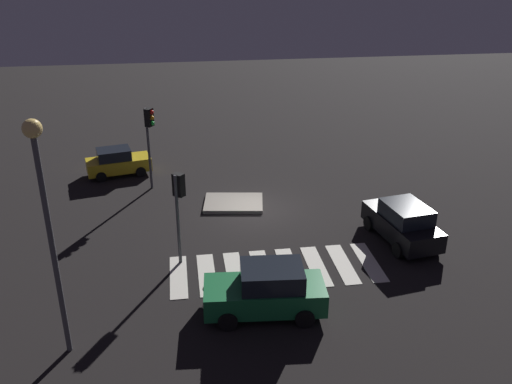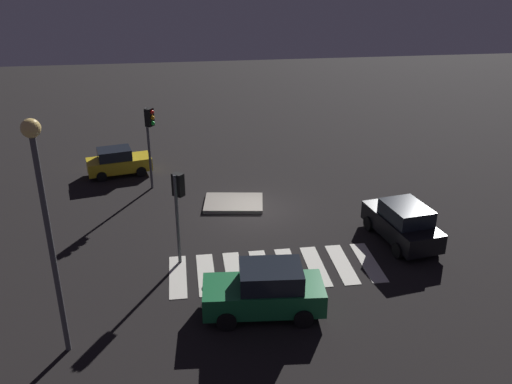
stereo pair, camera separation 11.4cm
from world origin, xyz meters
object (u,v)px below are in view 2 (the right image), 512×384
(car_yellow, at_px, (118,162))
(car_green, at_px, (265,291))
(traffic_light_south, at_px, (178,196))
(car_black, at_px, (402,223))
(traffic_island, at_px, (234,203))
(traffic_light_west, at_px, (150,129))
(street_lamp, at_px, (44,203))

(car_yellow, bearing_deg, car_green, -78.46)
(car_yellow, bearing_deg, traffic_light_south, -83.86)
(car_black, height_order, traffic_light_south, traffic_light_south)
(car_black, xyz_separation_m, traffic_light_south, (-9.90, -0.39, 2.13))
(car_yellow, height_order, car_green, car_green)
(traffic_island, height_order, car_yellow, car_yellow)
(car_yellow, height_order, traffic_light_south, traffic_light_south)
(car_black, relative_size, car_yellow, 1.16)
(traffic_light_west, bearing_deg, street_lamp, -66.54)
(car_yellow, height_order, street_lamp, street_lamp)
(traffic_light_south, relative_size, traffic_light_west, 0.88)
(car_black, bearing_deg, traffic_light_west, 46.50)
(traffic_light_west, bearing_deg, traffic_island, 0.78)
(traffic_island, relative_size, traffic_light_west, 0.72)
(car_yellow, distance_m, traffic_light_west, 4.14)
(car_yellow, bearing_deg, car_black, -49.19)
(traffic_island, distance_m, traffic_light_south, 6.67)
(car_yellow, xyz_separation_m, traffic_light_west, (2.10, -2.37, 2.67))
(traffic_island, xyz_separation_m, car_yellow, (-6.25, 5.10, 0.70))
(street_lamp, bearing_deg, car_black, 22.04)
(traffic_island, relative_size, car_black, 0.73)
(car_yellow, bearing_deg, street_lamp, -103.81)
(car_black, bearing_deg, car_yellow, 43.81)
(traffic_island, xyz_separation_m, car_black, (7.15, -4.92, 0.83))
(street_lamp, bearing_deg, traffic_island, 57.72)
(car_black, distance_m, car_yellow, 16.72)
(street_lamp, bearing_deg, traffic_light_west, 79.35)
(traffic_light_south, bearing_deg, traffic_island, 12.85)
(traffic_light_west, height_order, street_lamp, street_lamp)
(car_green, xyz_separation_m, traffic_light_south, (-2.94, 4.08, 2.10))
(car_green, relative_size, street_lamp, 0.57)
(traffic_light_south, xyz_separation_m, traffic_light_west, (-1.39, 8.04, 0.40))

